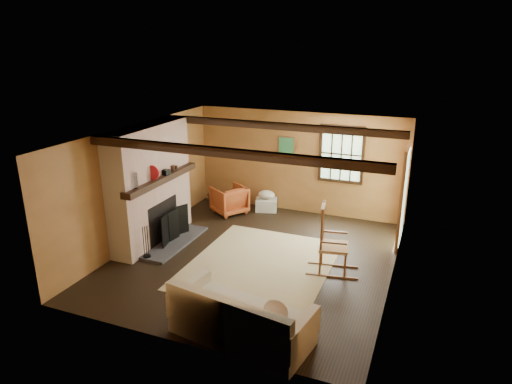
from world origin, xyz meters
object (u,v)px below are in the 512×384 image
at_px(armchair, 229,200).
at_px(rocking_chair, 331,244).
at_px(fireplace, 152,189).
at_px(laundry_basket, 266,205).
at_px(sofa, 240,322).

bearing_deg(armchair, rocking_chair, 89.96).
xyz_separation_m(fireplace, armchair, (0.77, 1.99, -0.77)).
relative_size(laundry_basket, armchair, 0.68).
relative_size(fireplace, sofa, 1.16).
relative_size(fireplace, laundry_basket, 4.80).
bearing_deg(rocking_chair, fireplace, 80.24).
xyz_separation_m(fireplace, rocking_chair, (3.67, 0.03, -0.57)).
bearing_deg(laundry_basket, fireplace, -121.87).
distance_m(rocking_chair, sofa, 2.51).
bearing_deg(sofa, fireplace, 150.87).
height_order(fireplace, laundry_basket, fireplace).
distance_m(fireplace, armchair, 2.27).
relative_size(fireplace, rocking_chair, 1.90).
relative_size(rocking_chair, armchair, 1.73).
bearing_deg(sofa, laundry_basket, 116.06).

